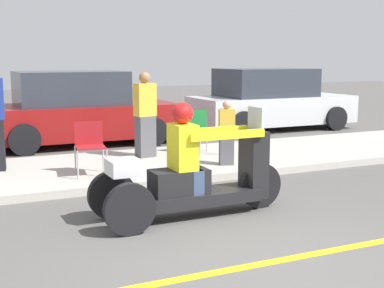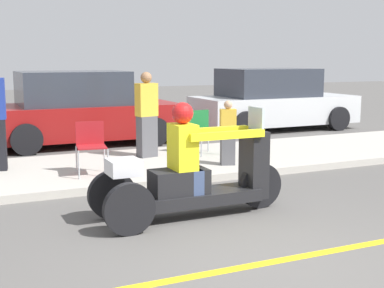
{
  "view_description": "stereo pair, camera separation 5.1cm",
  "coord_description": "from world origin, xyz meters",
  "px_view_note": "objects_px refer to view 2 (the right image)",
  "views": [
    {
      "loc": [
        -2.7,
        -4.09,
        1.94
      ],
      "look_at": [
        -0.02,
        1.67,
        0.91
      ],
      "focal_mm": 50.0,
      "sensor_mm": 36.0,
      "label": 1
    },
    {
      "loc": [
        -2.65,
        -4.12,
        1.94
      ],
      "look_at": [
        -0.02,
        1.67,
        0.91
      ],
      "focal_mm": 50.0,
      "sensor_mm": 36.0,
      "label": 2
    }
  ],
  "objects_px": {
    "folding_chair_curbside": "(202,127)",
    "spectator_far_back": "(147,116)",
    "motorcycle_trike": "(193,177)",
    "folding_chair_set_back": "(91,142)",
    "parked_car_lot_right": "(272,101)",
    "spectator_end_of_line": "(228,134)",
    "parked_car_lot_left": "(80,110)"
  },
  "relations": [
    {
      "from": "folding_chair_curbside",
      "to": "parked_car_lot_left",
      "type": "height_order",
      "value": "parked_car_lot_left"
    },
    {
      "from": "spectator_far_back",
      "to": "folding_chair_curbside",
      "type": "relative_size",
      "value": 1.91
    },
    {
      "from": "folding_chair_curbside",
      "to": "parked_car_lot_left",
      "type": "bearing_deg",
      "value": 121.42
    },
    {
      "from": "spectator_far_back",
      "to": "spectator_end_of_line",
      "type": "bearing_deg",
      "value": -52.25
    },
    {
      "from": "folding_chair_curbside",
      "to": "parked_car_lot_left",
      "type": "xyz_separation_m",
      "value": [
        -1.71,
        2.8,
        0.14
      ]
    },
    {
      "from": "folding_chair_curbside",
      "to": "spectator_end_of_line",
      "type": "bearing_deg",
      "value": -94.31
    },
    {
      "from": "motorcycle_trike",
      "to": "spectator_end_of_line",
      "type": "relative_size",
      "value": 2.24
    },
    {
      "from": "spectator_far_back",
      "to": "folding_chair_set_back",
      "type": "height_order",
      "value": "spectator_far_back"
    },
    {
      "from": "motorcycle_trike",
      "to": "parked_car_lot_right",
      "type": "height_order",
      "value": "parked_car_lot_right"
    },
    {
      "from": "spectator_far_back",
      "to": "parked_car_lot_right",
      "type": "relative_size",
      "value": 0.35
    },
    {
      "from": "spectator_far_back",
      "to": "parked_car_lot_left",
      "type": "distance_m",
      "value": 2.79
    },
    {
      "from": "spectator_far_back",
      "to": "spectator_end_of_line",
      "type": "xyz_separation_m",
      "value": [
        1.0,
        -1.29,
        -0.22
      ]
    },
    {
      "from": "parked_car_lot_left",
      "to": "parked_car_lot_right",
      "type": "relative_size",
      "value": 0.96
    },
    {
      "from": "parked_car_lot_right",
      "to": "folding_chair_set_back",
      "type": "bearing_deg",
      "value": -145.7
    },
    {
      "from": "spectator_end_of_line",
      "to": "parked_car_lot_right",
      "type": "relative_size",
      "value": 0.25
    },
    {
      "from": "folding_chair_curbside",
      "to": "spectator_far_back",
      "type": "bearing_deg",
      "value": 175.37
    },
    {
      "from": "motorcycle_trike",
      "to": "folding_chair_set_back",
      "type": "xyz_separation_m",
      "value": [
        -0.66,
        2.39,
        0.13
      ]
    },
    {
      "from": "spectator_end_of_line",
      "to": "folding_chair_set_back",
      "type": "distance_m",
      "value": 2.32
    },
    {
      "from": "spectator_far_back",
      "to": "parked_car_lot_left",
      "type": "xyz_separation_m",
      "value": [
        -0.62,
        2.72,
        -0.11
      ]
    },
    {
      "from": "motorcycle_trike",
      "to": "spectator_far_back",
      "type": "bearing_deg",
      "value": 79.43
    },
    {
      "from": "folding_chair_set_back",
      "to": "spectator_end_of_line",
      "type": "bearing_deg",
      "value": -6.13
    },
    {
      "from": "folding_chair_curbside",
      "to": "motorcycle_trike",
      "type": "bearing_deg",
      "value": -117.36
    },
    {
      "from": "folding_chair_set_back",
      "to": "parked_car_lot_right",
      "type": "xyz_separation_m",
      "value": [
        6.0,
        4.09,
        0.14
      ]
    },
    {
      "from": "spectator_far_back",
      "to": "spectator_end_of_line",
      "type": "relative_size",
      "value": 1.42
    },
    {
      "from": "parked_car_lot_right",
      "to": "parked_car_lot_left",
      "type": "bearing_deg",
      "value": -176.39
    },
    {
      "from": "spectator_far_back",
      "to": "parked_car_lot_left",
      "type": "height_order",
      "value": "spectator_far_back"
    },
    {
      "from": "folding_chair_curbside",
      "to": "folding_chair_set_back",
      "type": "bearing_deg",
      "value": -158.27
    },
    {
      "from": "folding_chair_curbside",
      "to": "parked_car_lot_right",
      "type": "relative_size",
      "value": 0.19
    },
    {
      "from": "spectator_far_back",
      "to": "folding_chair_curbside",
      "type": "distance_m",
      "value": 1.12
    },
    {
      "from": "spectator_far_back",
      "to": "parked_car_lot_right",
      "type": "distance_m",
      "value": 5.6
    },
    {
      "from": "folding_chair_set_back",
      "to": "parked_car_lot_right",
      "type": "bearing_deg",
      "value": 34.3
    },
    {
      "from": "folding_chair_set_back",
      "to": "parked_car_lot_left",
      "type": "distance_m",
      "value": 3.82
    }
  ]
}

